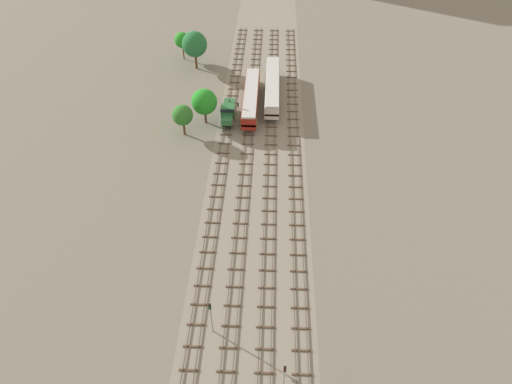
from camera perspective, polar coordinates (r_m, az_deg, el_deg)
name	(u,v)px	position (r m, az deg, el deg)	size (l,w,h in m)	color
ground_plane	(258,173)	(80.64, 0.19, 2.33)	(480.00, 480.00, 0.00)	slate
ballast_bed	(258,173)	(80.64, 0.19, 2.33)	(17.05, 176.00, 0.01)	gray
track_far_left	(221,168)	(81.78, -4.36, 2.95)	(2.40, 126.00, 0.29)	#47382D
track_left	(245,169)	(81.42, -1.31, 2.88)	(2.40, 126.00, 0.29)	#47382D
track_centre_left	(270,169)	(81.30, 1.75, 2.81)	(2.40, 126.00, 0.29)	#47382D
track_centre	(295,170)	(81.41, 4.82, 2.72)	(2.40, 126.00, 0.29)	#47382D
shunter_loco_far_left_nearest	(228,111)	(93.75, -3.45, 9.92)	(2.74, 8.46, 3.10)	#286638
diesel_railcar_left_near	(251,98)	(97.01, -0.62, 11.55)	(2.96, 20.50, 3.80)	maroon
passenger_coach_centre_left_mid	(272,86)	(101.26, 2.04, 12.91)	(2.96, 22.00, 3.80)	beige
signal_post_nearest	(211,314)	(56.84, -5.58, -14.73)	(0.28, 0.47, 5.94)	gray
signal_post_near	(284,374)	(53.64, 3.53, -21.42)	(0.28, 0.47, 4.81)	gray
signal_post_mid	(238,111)	(91.27, -2.21, 9.98)	(0.28, 0.47, 5.20)	gray
lineside_tree_0	(204,102)	(91.90, -6.39, 10.97)	(5.04, 5.04, 7.22)	#4C331E
lineside_tree_1	(182,40)	(118.40, -9.08, 17.98)	(3.71, 3.71, 6.67)	#4C331E
lineside_tree_3	(195,44)	(112.78, -7.58, 17.58)	(5.80, 5.80, 8.91)	#4C331E
lineside_tree_4	(183,115)	(88.99, -9.03, 9.31)	(3.93, 3.93, 6.29)	#4C331E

